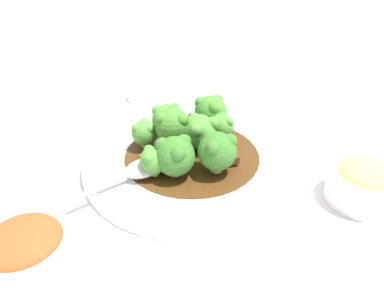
{
  "coord_description": "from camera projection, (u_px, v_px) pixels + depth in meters",
  "views": [
    {
      "loc": [
        0.25,
        -0.38,
        0.32
      ],
      "look_at": [
        0.0,
        0.0,
        0.03
      ],
      "focal_mm": 35.0,
      "sensor_mm": 36.0,
      "label": 1
    }
  ],
  "objects": [
    {
      "name": "broccoli_floret_2",
      "position": [
        175.0,
        155.0,
        0.49
      ],
      "size": [
        0.05,
        0.05,
        0.06
      ],
      "color": "#7FA84C",
      "rests_on": "main_plate"
    },
    {
      "name": "broccoli_floret_6",
      "position": [
        173.0,
        125.0,
        0.55
      ],
      "size": [
        0.05,
        0.05,
        0.06
      ],
      "color": "#8EB756",
      "rests_on": "main_plate"
    },
    {
      "name": "broccoli_floret_7",
      "position": [
        217.0,
        150.0,
        0.5
      ],
      "size": [
        0.05,
        0.05,
        0.06
      ],
      "color": "#7FA84C",
      "rests_on": "main_plate"
    },
    {
      "name": "broccoli_floret_0",
      "position": [
        222.0,
        125.0,
        0.57
      ],
      "size": [
        0.04,
        0.04,
        0.04
      ],
      "color": "#7FA84C",
      "rests_on": "main_plate"
    },
    {
      "name": "broccoli_floret_3",
      "position": [
        144.0,
        132.0,
        0.55
      ],
      "size": [
        0.04,
        0.04,
        0.04
      ],
      "color": "#8EB756",
      "rests_on": "main_plate"
    },
    {
      "name": "broccoli_floret_5",
      "position": [
        211.0,
        111.0,
        0.59
      ],
      "size": [
        0.05,
        0.05,
        0.06
      ],
      "color": "#8EB756",
      "rests_on": "main_plate"
    },
    {
      "name": "beef_strip_2",
      "position": [
        224.0,
        154.0,
        0.54
      ],
      "size": [
        0.05,
        0.05,
        0.01
      ],
      "color": "#56331E",
      "rests_on": "main_plate"
    },
    {
      "name": "broccoli_floret_1",
      "position": [
        202.0,
        131.0,
        0.55
      ],
      "size": [
        0.05,
        0.05,
        0.05
      ],
      "color": "#8EB756",
      "rests_on": "main_plate"
    },
    {
      "name": "sauce_dish",
      "position": [
        144.0,
        95.0,
        0.75
      ],
      "size": [
        0.07,
        0.07,
        0.01
      ],
      "color": "white",
      "rests_on": "ground_plane"
    },
    {
      "name": "ground_plane",
      "position": [
        192.0,
        163.0,
        0.56
      ],
      "size": [
        4.0,
        4.0,
        0.0
      ],
      "primitive_type": "plane",
      "color": "silver"
    },
    {
      "name": "side_bowl_kimchi",
      "position": [
        25.0,
        250.0,
        0.39
      ],
      "size": [
        0.1,
        0.1,
        0.05
      ],
      "color": "white",
      "rests_on": "ground_plane"
    },
    {
      "name": "broccoli_floret_4",
      "position": [
        154.0,
        160.0,
        0.49
      ],
      "size": [
        0.04,
        0.04,
        0.04
      ],
      "color": "#8EB756",
      "rests_on": "main_plate"
    },
    {
      "name": "broccoli_floret_8",
      "position": [
        167.0,
        118.0,
        0.58
      ],
      "size": [
        0.05,
        0.05,
        0.05
      ],
      "color": "#7FA84C",
      "rests_on": "main_plate"
    },
    {
      "name": "serving_spoon",
      "position": [
        134.0,
        172.0,
        0.5
      ],
      "size": [
        0.09,
        0.19,
        0.01
      ],
      "color": "silver",
      "rests_on": "main_plate"
    },
    {
      "name": "beef_strip_1",
      "position": [
        167.0,
        157.0,
        0.53
      ],
      "size": [
        0.06,
        0.08,
        0.01
      ],
      "color": "brown",
      "rests_on": "main_plate"
    },
    {
      "name": "beef_strip_0",
      "position": [
        189.0,
        128.0,
        0.6
      ],
      "size": [
        0.04,
        0.07,
        0.02
      ],
      "color": "#56331E",
      "rests_on": "main_plate"
    },
    {
      "name": "side_bowl_appetizer",
      "position": [
        364.0,
        182.0,
        0.48
      ],
      "size": [
        0.09,
        0.09,
        0.05
      ],
      "color": "white",
      "rests_on": "ground_plane"
    },
    {
      "name": "main_plate",
      "position": [
        192.0,
        158.0,
        0.55
      ],
      "size": [
        0.32,
        0.32,
        0.02
      ],
      "color": "white",
      "rests_on": "ground_plane"
    }
  ]
}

